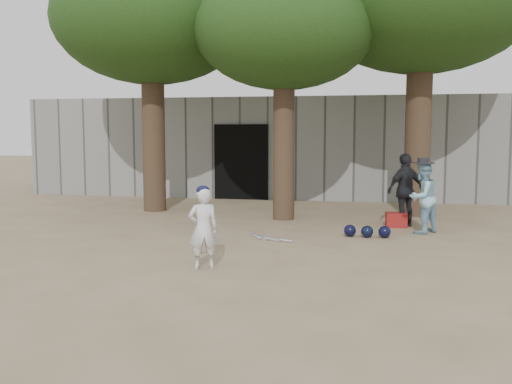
% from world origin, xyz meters
% --- Properties ---
extents(ground, '(70.00, 70.00, 0.00)m').
position_xyz_m(ground, '(0.00, 0.00, 0.00)').
color(ground, '#937C5E').
rests_on(ground, ground).
extents(boy_player, '(0.50, 0.42, 1.17)m').
position_xyz_m(boy_player, '(0.16, -0.70, 0.59)').
color(boy_player, silver).
rests_on(boy_player, ground).
extents(spectator_blue, '(0.85, 0.86, 1.41)m').
position_xyz_m(spectator_blue, '(3.52, 2.94, 0.70)').
color(spectator_blue, '#8ABCD6').
rests_on(spectator_blue, ground).
extents(spectator_dark, '(0.94, 0.85, 1.54)m').
position_xyz_m(spectator_dark, '(3.25, 3.70, 0.77)').
color(spectator_dark, black).
rests_on(spectator_dark, ground).
extents(red_bag, '(0.44, 0.35, 0.30)m').
position_xyz_m(red_bag, '(3.07, 3.59, 0.15)').
color(red_bag, '#A31521').
rests_on(red_bag, ground).
extents(back_building, '(16.00, 5.24, 3.00)m').
position_xyz_m(back_building, '(-0.00, 10.33, 1.50)').
color(back_building, gray).
rests_on(back_building, ground).
extents(helmet_row, '(0.87, 0.27, 0.23)m').
position_xyz_m(helmet_row, '(2.48, 2.26, 0.11)').
color(helmet_row, black).
rests_on(helmet_row, ground).
extents(bat_pile, '(0.92, 0.71, 0.06)m').
position_xyz_m(bat_pile, '(0.66, 1.69, 0.03)').
color(bat_pile, silver).
rests_on(bat_pile, ground).
extents(tree_row, '(11.40, 5.80, 6.69)m').
position_xyz_m(tree_row, '(0.74, 5.02, 4.69)').
color(tree_row, brown).
rests_on(tree_row, ground).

